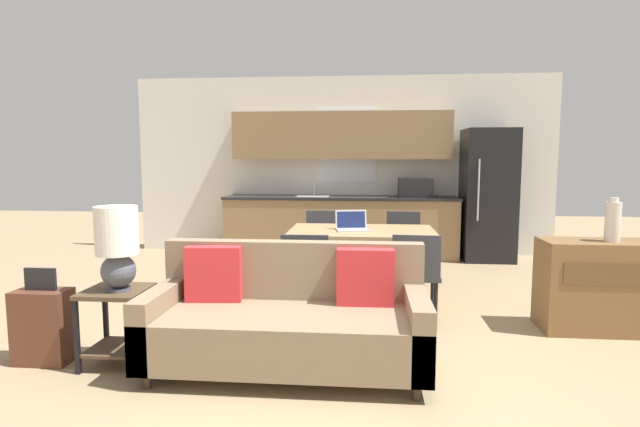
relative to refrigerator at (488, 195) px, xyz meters
name	(u,v)px	position (x,y,z in m)	size (l,w,h in m)	color
ground_plane	(306,383)	(-2.12, -4.23, -0.94)	(20.00, 20.00, 0.00)	#9E8460
wall_back	(342,165)	(-2.12, 0.40, 0.42)	(6.40, 0.07, 2.70)	silver
kitchen_counter	(342,200)	(-2.10, 0.09, -0.10)	(3.44, 0.65, 2.15)	#8E704C
refrigerator	(488,195)	(0.00, 0.00, 0.00)	(0.70, 0.72, 1.88)	black
dining_table	(362,236)	(-1.78, -2.27, -0.26)	(1.47, 0.94, 0.74)	tan
couch	(288,320)	(-2.27, -3.99, -0.60)	(1.89, 0.80, 0.85)	#3D2D1E
side_table	(117,314)	(-3.48, -4.05, -0.58)	(0.42, 0.42, 0.55)	brown
table_lamp	(117,244)	(-3.44, -4.07, -0.07)	(0.29, 0.29, 0.59)	#4C515B
credenza	(600,286)	(0.24, -3.01, -0.55)	(0.97, 0.45, 0.77)	brown
vase	(613,221)	(0.30, -3.03, 0.01)	(0.12, 0.12, 0.37)	beige
dining_chair_near_right	(415,272)	(-1.31, -3.06, -0.45)	(0.44, 0.44, 0.83)	#38383D
dining_chair_far_left	(323,240)	(-2.25, -1.44, -0.45)	(0.45, 0.45, 0.83)	#38383D
dining_chair_near_left	(306,272)	(-2.25, -3.12, -0.45)	(0.42, 0.42, 0.83)	#38383D
dining_chair_far_right	(403,242)	(-1.30, -1.45, -0.45)	(0.46, 0.46, 0.83)	#38383D
laptop	(352,225)	(-1.88, -2.30, -0.16)	(0.36, 0.31, 0.20)	#B7BABC
suitcase	(43,326)	(-4.03, -4.07, -0.67)	(0.38, 0.22, 0.69)	brown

